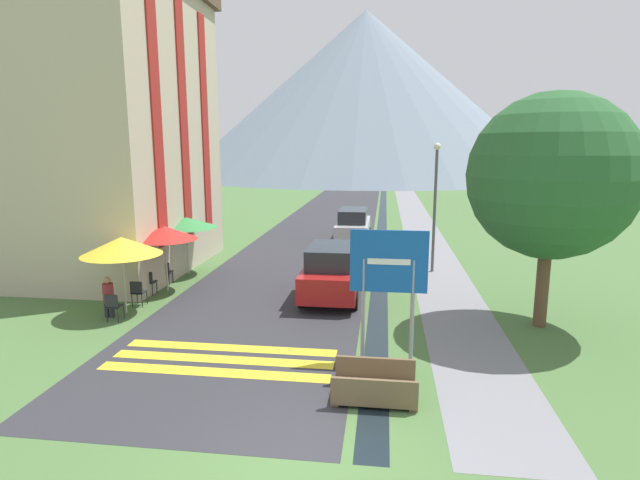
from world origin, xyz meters
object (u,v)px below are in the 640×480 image
cafe_chair_far_left (166,271)px  streetlamp (435,197)px  hotel_building (116,110)px  cafe_umbrella_middle_red (165,233)px  cafe_chair_middle (148,281)px  person_standing_terrace (129,271)px  parked_car_far (353,226)px  cafe_chair_near_left (138,291)px  tree_by_path (552,177)px  person_seated_near (108,295)px  cafe_umbrella_rear_green (186,223)px  footbridge (374,387)px  cafe_umbrella_front_yellow (121,246)px  road_sign (388,275)px  cafe_chair_far_right (165,271)px  cafe_chair_nearest (113,305)px  parked_car_near (332,271)px

cafe_chair_far_left → streetlamp: 10.92m
hotel_building → cafe_umbrella_middle_red: (3.08, -2.91, -4.41)m
hotel_building → cafe_chair_middle: hotel_building is taller
cafe_umbrella_middle_red → person_standing_terrace: size_ratio=1.35×
parked_car_far → cafe_chair_middle: parked_car_far is taller
cafe_chair_near_left → cafe_chair_far_left: bearing=102.4°
hotel_building → tree_by_path: size_ratio=1.85×
hotel_building → person_seated_near: 8.59m
tree_by_path → hotel_building: bearing=162.1°
cafe_chair_middle → cafe_chair_far_left: size_ratio=1.00×
hotel_building → cafe_chair_far_left: 6.87m
hotel_building → cafe_chair_far_left: bearing=-38.2°
cafe_umbrella_rear_green → person_standing_terrace: size_ratio=1.43×
footbridge → cafe_umbrella_front_yellow: cafe_umbrella_front_yellow is taller
cafe_umbrella_rear_green → road_sign: bearing=-42.8°
hotel_building → cafe_umbrella_rear_green: hotel_building is taller
cafe_chair_far_right → streetlamp: bearing=10.4°
parked_car_far → tree_by_path: (6.14, -12.08, 3.37)m
parked_car_far → cafe_umbrella_front_yellow: (-6.27, -12.49, 1.20)m
parked_car_far → streetlamp: (3.66, -5.97, 2.18)m
cafe_chair_far_left → cafe_umbrella_middle_red: (0.44, -0.83, 1.59)m
cafe_chair_far_left → cafe_umbrella_rear_green: 2.28m
cafe_umbrella_rear_green → streetlamp: bearing=9.5°
road_sign → cafe_chair_nearest: size_ratio=3.75×
streetlamp → cafe_umbrella_front_yellow: bearing=-146.7°
parked_car_near → parked_car_far: (0.08, 10.02, 0.00)m
parked_car_far → cafe_chair_far_left: size_ratio=5.40×
cafe_umbrella_front_yellow → cafe_chair_far_left: bearing=92.8°
hotel_building → footbridge: bearing=-42.6°
footbridge → tree_by_path: (4.62, 4.82, 4.05)m
footbridge → cafe_chair_near_left: 9.19m
footbridge → cafe_chair_nearest: size_ratio=2.00×
cafe_chair_far_right → person_standing_terrace: person_standing_terrace is taller
cafe_umbrella_middle_red → tree_by_path: size_ratio=0.36×
footbridge → parked_car_far: size_ratio=0.37×
cafe_chair_far_left → cafe_umbrella_middle_red: bearing=-78.9°
hotel_building → road_sign: 14.08m
hotel_building → cafe_chair_nearest: size_ratio=14.28×
cafe_chair_near_left → cafe_umbrella_front_yellow: size_ratio=0.35×
cafe_chair_far_right → tree_by_path: 13.38m
tree_by_path → cafe_umbrella_rear_green: bearing=160.1°
cafe_chair_far_left → parked_car_near: bearing=-23.7°
hotel_building → tree_by_path: 16.15m
person_standing_terrace → cafe_chair_near_left: bearing=-46.7°
person_standing_terrace → person_seated_near: bearing=-82.8°
cafe_chair_far_left → cafe_umbrella_middle_red: 1.85m
cafe_umbrella_rear_green → parked_car_far: bearing=50.9°
person_seated_near → cafe_chair_nearest: bearing=-45.8°
cafe_umbrella_middle_red → parked_car_near: bearing=0.4°
cafe_umbrella_middle_red → cafe_chair_middle: bearing=-125.9°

